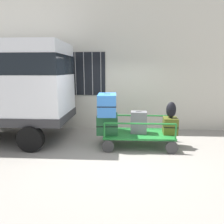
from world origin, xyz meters
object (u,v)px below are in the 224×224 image
luggage_cart (138,135)px  backpack (171,110)px  suitcase_center_bottom (170,126)px  suitcase_left_middle (107,105)px  suitcase_midleft_bottom (139,122)px  suitcase_left_bottom (107,123)px

luggage_cart → backpack: bearing=-0.2°
backpack → luggage_cart: bearing=179.8°
luggage_cart → suitcase_center_bottom: (0.89, -0.00, 0.29)m
suitcase_left_middle → backpack: (1.77, 0.03, -0.14)m
luggage_cart → suitcase_midleft_bottom: bearing=90.0°
suitcase_center_bottom → backpack: 0.45m
suitcase_midleft_bottom → luggage_cart: bearing=-90.0°
suitcase_left_bottom → suitcase_left_middle: 0.56m
luggage_cart → suitcase_center_bottom: size_ratio=4.33×
suitcase_left_middle → luggage_cart: bearing=2.4°
suitcase_midleft_bottom → suitcase_center_bottom: 0.89m
suitcase_midleft_bottom → suitcase_center_bottom: (0.89, -0.01, -0.08)m
luggage_cart → suitcase_center_bottom: bearing=-0.0°
luggage_cart → suitcase_center_bottom: 0.93m
suitcase_midleft_bottom → suitcase_center_bottom: size_ratio=1.35×
suitcase_left_bottom → suitcase_midleft_bottom: size_ratio=1.23×
suitcase_left_bottom → backpack: backpack is taller
suitcase_midleft_bottom → backpack: backpack is taller
suitcase_left_middle → backpack: bearing=1.1°
suitcase_center_bottom → backpack: bearing=-83.2°
luggage_cart → backpack: 1.16m
suitcase_left_bottom → suitcase_midleft_bottom: (0.89, -0.02, 0.05)m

